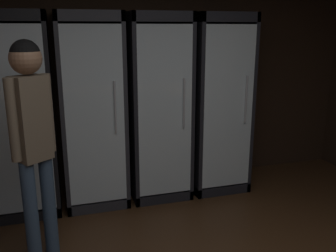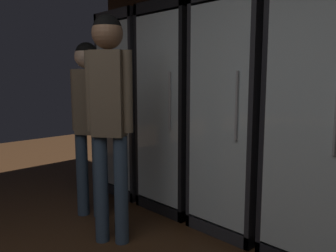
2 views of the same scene
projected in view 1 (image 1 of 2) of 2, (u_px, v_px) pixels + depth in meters
The scene contains 6 objects.
wall_back at pixel (140, 64), 4.18m from camera, with size 6.00×0.06×2.80m, color black.
cooler_left at pixel (21, 116), 3.63m from camera, with size 0.63×0.69×1.96m.
cooler_center at pixel (92, 113), 3.82m from camera, with size 0.63×0.69×1.96m.
cooler_right at pixel (156, 108), 4.01m from camera, with size 0.63×0.69×1.96m.
cooler_far_right at pixel (214, 104), 4.20m from camera, with size 0.63×0.69×1.96m.
shopper_far at pixel (32, 127), 2.71m from camera, with size 0.31×0.27×1.73m.
Camera 1 is at (-0.91, -1.10, 1.80)m, focal length 39.53 mm.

